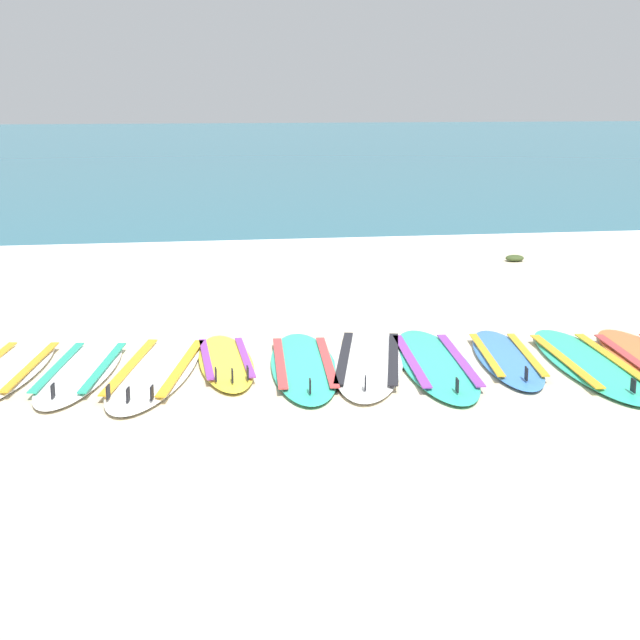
# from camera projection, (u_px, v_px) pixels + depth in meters

# --- Properties ---
(ground_plane) EXTENTS (80.00, 80.00, 0.00)m
(ground_plane) POSITION_uv_depth(u_px,v_px,m) (327.00, 366.00, 8.85)
(ground_plane) COLOR beige
(sea) EXTENTS (80.00, 60.00, 0.10)m
(sea) POSITION_uv_depth(u_px,v_px,m) (192.00, 146.00, 43.30)
(sea) COLOR #23667A
(sea) RESTS_ON ground
(wave_foam_strip) EXTENTS (80.00, 1.22, 0.11)m
(wave_foam_strip) POSITION_uv_depth(u_px,v_px,m) (257.00, 249.00, 15.08)
(wave_foam_strip) COLOR white
(wave_foam_strip) RESTS_ON ground
(surfboard_0) EXTENTS (0.93, 2.32, 0.18)m
(surfboard_0) POSITION_uv_depth(u_px,v_px,m) (9.00, 370.00, 8.62)
(surfboard_0) COLOR white
(surfboard_0) RESTS_ON ground
(surfboard_1) EXTENTS (0.94, 2.33, 0.18)m
(surfboard_1) POSITION_uv_depth(u_px,v_px,m) (81.00, 370.00, 8.60)
(surfboard_1) COLOR white
(surfboard_1) RESTS_ON ground
(surfboard_2) EXTENTS (1.18, 2.64, 0.18)m
(surfboard_2) POSITION_uv_depth(u_px,v_px,m) (156.00, 370.00, 8.61)
(surfboard_2) COLOR silver
(surfboard_2) RESTS_ON ground
(surfboard_3) EXTENTS (0.50, 1.96, 0.18)m
(surfboard_3) POSITION_uv_depth(u_px,v_px,m) (226.00, 361.00, 8.88)
(surfboard_3) COLOR yellow
(surfboard_3) RESTS_ON ground
(surfboard_4) EXTENTS (0.79, 2.40, 0.18)m
(surfboard_4) POSITION_uv_depth(u_px,v_px,m) (304.00, 365.00, 8.76)
(surfboard_4) COLOR #2DB793
(surfboard_4) RESTS_ON ground
(surfboard_5) EXTENTS (1.21, 2.60, 0.18)m
(surfboard_5) POSITION_uv_depth(u_px,v_px,m) (369.00, 361.00, 8.90)
(surfboard_5) COLOR white
(surfboard_5) RESTS_ON ground
(surfboard_6) EXTENTS (0.85, 2.53, 0.18)m
(surfboard_6) POSITION_uv_depth(u_px,v_px,m) (435.00, 363.00, 8.83)
(surfboard_6) COLOR #2DB793
(surfboard_6) RESTS_ON ground
(surfboard_7) EXTENTS (0.83, 2.16, 0.18)m
(surfboard_7) POSITION_uv_depth(u_px,v_px,m) (506.00, 358.00, 9.00)
(surfboard_7) COLOR #3875CC
(surfboard_7) RESTS_ON ground
(surfboard_8) EXTENTS (0.81, 2.57, 0.18)m
(surfboard_8) POSITION_uv_depth(u_px,v_px,m) (589.00, 363.00, 8.83)
(surfboard_8) COLOR #2DB793
(surfboard_8) RESTS_ON ground
(seaweed_clump_near_shoreline) EXTENTS (0.28, 0.22, 0.10)m
(seaweed_clump_near_shoreline) POSITION_uv_depth(u_px,v_px,m) (515.00, 258.00, 14.30)
(seaweed_clump_near_shoreline) COLOR #384723
(seaweed_clump_near_shoreline) RESTS_ON ground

